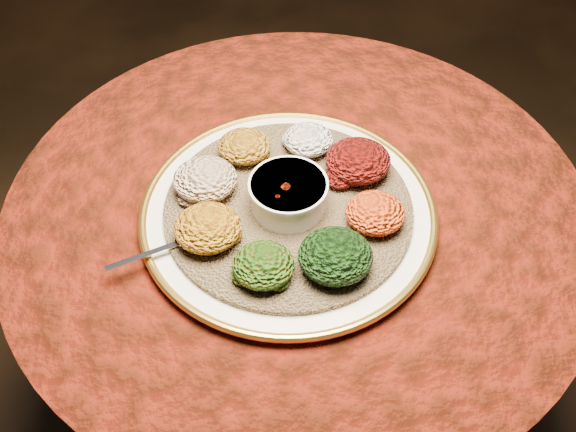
{
  "coord_description": "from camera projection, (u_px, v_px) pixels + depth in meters",
  "views": [
    {
      "loc": [
        -0.07,
        -0.7,
        1.51
      ],
      "look_at": [
        -0.02,
        -0.06,
        0.76
      ],
      "focal_mm": 40.0,
      "sensor_mm": 36.0,
      "label": 1
    }
  ],
  "objects": [
    {
      "name": "table",
      "position": [
        297.0,
        265.0,
        1.18
      ],
      "size": [
        0.96,
        0.96,
        0.73
      ],
      "color": "black",
      "rests_on": "ground"
    },
    {
      "name": "platter",
      "position": [
        288.0,
        212.0,
        1.01
      ],
      "size": [
        0.47,
        0.47,
        0.02
      ],
      "rotation": [
        0.0,
        0.0,
        -0.02
      ],
      "color": "silver",
      "rests_on": "table"
    },
    {
      "name": "injera",
      "position": [
        288.0,
        208.0,
        1.01
      ],
      "size": [
        0.46,
        0.46,
        0.01
      ],
      "primitive_type": "cylinder",
      "rotation": [
        0.0,
        0.0,
        -0.19
      ],
      "color": "olive",
      "rests_on": "platter"
    },
    {
      "name": "stew_bowl",
      "position": [
        288.0,
        193.0,
        0.98
      ],
      "size": [
        0.12,
        0.12,
        0.05
      ],
      "color": "silver",
      "rests_on": "injera"
    },
    {
      "name": "spoon",
      "position": [
        181.0,
        242.0,
        0.95
      ],
      "size": [
        0.14,
        0.06,
        0.01
      ],
      "rotation": [
        0.0,
        0.0,
        -2.78
      ],
      "color": "silver",
      "rests_on": "injera"
    },
    {
      "name": "portion_ayib",
      "position": [
        308.0,
        140.0,
        1.07
      ],
      "size": [
        0.08,
        0.08,
        0.04
      ],
      "primitive_type": "ellipsoid",
      "color": "white",
      "rests_on": "injera"
    },
    {
      "name": "portion_kitfo",
      "position": [
        358.0,
        161.0,
        1.03
      ],
      "size": [
        0.11,
        0.1,
        0.05
      ],
      "primitive_type": "ellipsoid",
      "color": "black",
      "rests_on": "injera"
    },
    {
      "name": "portion_tikil",
      "position": [
        375.0,
        213.0,
        0.96
      ],
      "size": [
        0.09,
        0.09,
        0.04
      ],
      "primitive_type": "ellipsoid",
      "color": "#B5750F",
      "rests_on": "injera"
    },
    {
      "name": "portion_gomen",
      "position": [
        335.0,
        256.0,
        0.91
      ],
      "size": [
        0.11,
        0.1,
        0.05
      ],
      "primitive_type": "ellipsoid",
      "color": "black",
      "rests_on": "injera"
    },
    {
      "name": "portion_mixveg",
      "position": [
        263.0,
        265.0,
        0.9
      ],
      "size": [
        0.09,
        0.08,
        0.04
      ],
      "primitive_type": "ellipsoid",
      "color": "#A6290A",
      "rests_on": "injera"
    },
    {
      "name": "portion_kik",
      "position": [
        208.0,
        228.0,
        0.94
      ],
      "size": [
        0.1,
        0.1,
        0.05
      ],
      "primitive_type": "ellipsoid",
      "color": "#A9770E",
      "rests_on": "injera"
    },
    {
      "name": "portion_timatim",
      "position": [
        205.0,
        179.0,
        1.01
      ],
      "size": [
        0.1,
        0.1,
        0.05
      ],
      "primitive_type": "ellipsoid",
      "color": "maroon",
      "rests_on": "injera"
    },
    {
      "name": "portion_shiro",
      "position": [
        244.0,
        146.0,
        1.06
      ],
      "size": [
        0.09,
        0.08,
        0.04
      ],
      "primitive_type": "ellipsoid",
      "color": "#9D7112",
      "rests_on": "injera"
    }
  ]
}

